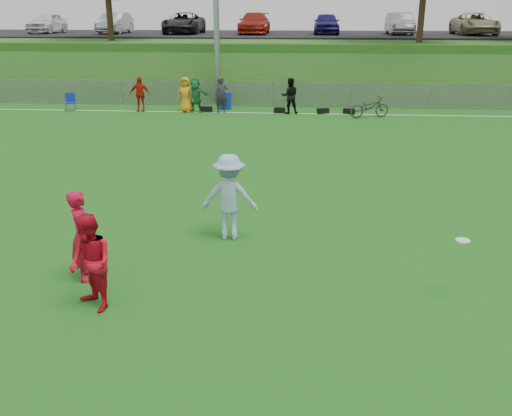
# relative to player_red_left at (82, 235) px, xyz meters

# --- Properties ---
(ground) EXTENTS (120.00, 120.00, 0.00)m
(ground) POSITION_rel_player_red_left_xyz_m (2.45, 0.18, -0.87)
(ground) COLOR #215712
(ground) RESTS_ON ground
(sideline_far) EXTENTS (60.00, 0.10, 0.01)m
(sideline_far) POSITION_rel_player_red_left_xyz_m (2.45, 18.18, -0.87)
(sideline_far) COLOR white
(sideline_far) RESTS_ON ground
(fence) EXTENTS (58.00, 0.06, 1.30)m
(fence) POSITION_rel_player_red_left_xyz_m (2.45, 20.18, -0.23)
(fence) COLOR gray
(fence) RESTS_ON ground
(berm) EXTENTS (120.00, 18.00, 3.00)m
(berm) POSITION_rel_player_red_left_xyz_m (2.45, 31.18, 0.63)
(berm) COLOR #2B5417
(berm) RESTS_ON ground
(parking_lot) EXTENTS (120.00, 12.00, 0.10)m
(parking_lot) POSITION_rel_player_red_left_xyz_m (2.45, 33.18, 2.18)
(parking_lot) COLOR black
(parking_lot) RESTS_ON berm
(car_row) EXTENTS (32.04, 5.18, 1.44)m
(car_row) POSITION_rel_player_red_left_xyz_m (1.28, 32.18, 2.95)
(car_row) COLOR white
(car_row) RESTS_ON parking_lot
(spectator_row) EXTENTS (8.34, 0.74, 1.69)m
(spectator_row) POSITION_rel_player_red_left_xyz_m (-0.67, 18.18, -0.03)
(spectator_row) COLOR red
(spectator_row) RESTS_ON ground
(gear_bags) EXTENTS (7.56, 0.45, 0.26)m
(gear_bags) POSITION_rel_player_red_left_xyz_m (3.33, 18.28, -0.74)
(gear_bags) COLOR black
(gear_bags) RESTS_ON ground
(player_red_left) EXTENTS (0.59, 0.73, 1.75)m
(player_red_left) POSITION_rel_player_red_left_xyz_m (0.00, 0.00, 0.00)
(player_red_left) COLOR #BC0D2D
(player_red_left) RESTS_ON ground
(player_red_center) EXTENTS (1.04, 1.03, 1.69)m
(player_red_center) POSITION_rel_player_red_left_xyz_m (0.56, -1.10, -0.03)
(player_red_center) COLOR red
(player_red_center) RESTS_ON ground
(player_blue) EXTENTS (1.24, 0.72, 1.91)m
(player_blue) POSITION_rel_player_red_left_xyz_m (2.47, 2.23, 0.08)
(player_blue) COLOR #96B8D1
(player_blue) RESTS_ON ground
(frisbee) EXTENTS (0.25, 0.25, 0.02)m
(frisbee) POSITION_rel_player_red_left_xyz_m (6.83, -0.18, 0.21)
(frisbee) COLOR white
(frisbee) RESTS_ON ground
(recycling_bin) EXTENTS (0.72, 0.72, 0.86)m
(recycling_bin) POSITION_rel_player_red_left_xyz_m (0.10, 19.18, -0.45)
(recycling_bin) COLOR #0F28AC
(recycling_bin) RESTS_ON ground
(camp_chair) EXTENTS (0.58, 0.59, 0.85)m
(camp_chair) POSITION_rel_player_red_left_xyz_m (-7.56, 18.12, -0.62)
(camp_chair) COLOR #0E289A
(camp_chair) RESTS_ON ground
(bicycle) EXTENTS (2.02, 1.25, 1.00)m
(bicycle) POSITION_rel_player_red_left_xyz_m (7.09, 17.38, -0.37)
(bicycle) COLOR #2A2B2C
(bicycle) RESTS_ON ground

